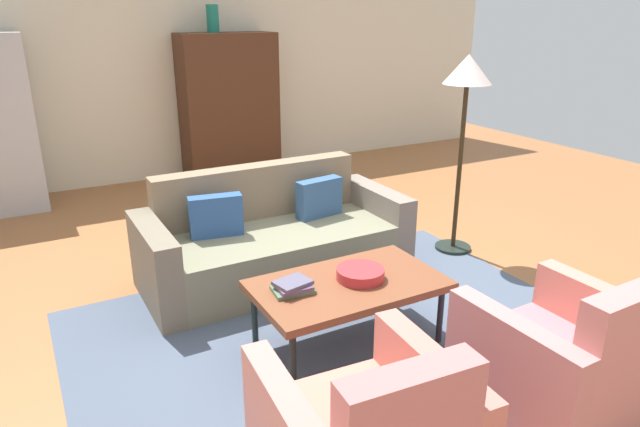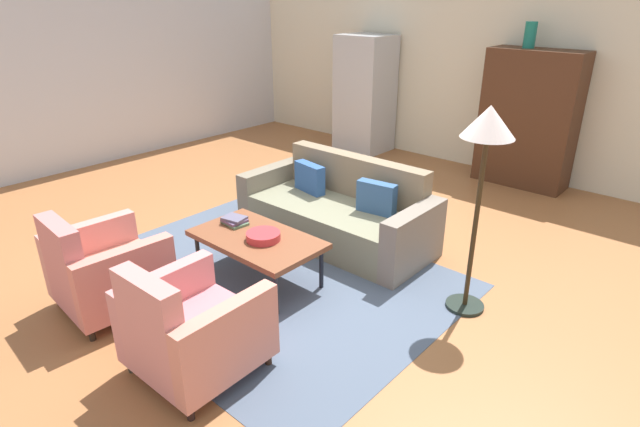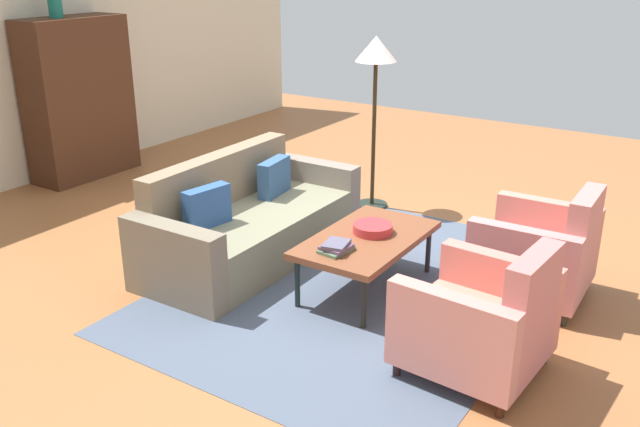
% 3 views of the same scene
% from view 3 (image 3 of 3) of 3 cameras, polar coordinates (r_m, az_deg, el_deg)
% --- Properties ---
extents(ground_plane, '(11.52, 11.52, 0.00)m').
position_cam_3_polar(ground_plane, '(5.98, -1.24, -3.41)').
color(ground_plane, '#9F6338').
extents(wall_back, '(9.60, 0.12, 2.80)m').
position_cam_3_polar(wall_back, '(8.26, -24.07, 11.78)').
color(wall_back, beige).
rests_on(wall_back, ground).
extents(area_rug, '(3.40, 2.60, 0.01)m').
position_cam_3_polar(area_rug, '(5.43, 3.34, -6.06)').
color(area_rug, '#4C596D').
rests_on(area_rug, ground).
extents(couch, '(2.11, 0.92, 0.86)m').
position_cam_3_polar(couch, '(5.90, -6.22, -0.84)').
color(couch, gray).
rests_on(couch, ground).
extents(coffee_table, '(1.20, 0.70, 0.44)m').
position_cam_3_polar(coffee_table, '(5.24, 3.91, -2.29)').
color(coffee_table, black).
rests_on(coffee_table, ground).
extents(armchair_left, '(0.85, 0.85, 0.88)m').
position_cam_3_polar(armchair_left, '(4.35, 13.54, -8.92)').
color(armchair_left, black).
rests_on(armchair_left, ground).
extents(armchair_right, '(0.82, 0.82, 0.88)m').
position_cam_3_polar(armchair_right, '(5.40, 17.98, -3.32)').
color(armchair_right, '#31231A').
rests_on(armchair_right, ground).
extents(fruit_bowl, '(0.31, 0.31, 0.07)m').
position_cam_3_polar(fruit_bowl, '(5.28, 4.40, -1.24)').
color(fruit_bowl, '#B73035').
rests_on(fruit_bowl, coffee_table).
extents(book_stack, '(0.26, 0.20, 0.07)m').
position_cam_3_polar(book_stack, '(4.95, 1.36, -2.81)').
color(book_stack, '#527252').
rests_on(book_stack, coffee_table).
extents(cabinet, '(1.20, 0.51, 1.80)m').
position_cam_3_polar(cabinet, '(8.35, -19.41, 8.97)').
color(cabinet, '#482818').
rests_on(cabinet, ground).
extents(vase_tall, '(0.15, 0.15, 0.32)m').
position_cam_3_polar(vase_tall, '(8.12, -21.17, 16.05)').
color(vase_tall, '#18705E').
rests_on(vase_tall, cabinet).
extents(floor_lamp, '(0.40, 0.40, 1.72)m').
position_cam_3_polar(floor_lamp, '(6.75, 4.65, 12.18)').
color(floor_lamp, black).
rests_on(floor_lamp, ground).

